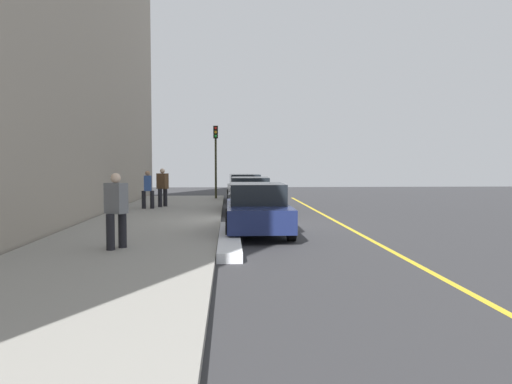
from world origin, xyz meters
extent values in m
plane|color=#333335|center=(0.00, 0.00, 0.00)|extent=(56.00, 56.00, 0.00)
cube|color=gray|center=(0.00, -3.30, 0.07)|extent=(28.00, 4.60, 0.15)
cube|color=gold|center=(0.00, 3.20, 0.00)|extent=(28.00, 0.14, 0.01)
cube|color=white|center=(3.43, -0.70, 0.11)|extent=(5.75, 0.56, 0.22)
cylinder|color=black|center=(-9.73, 1.09, 0.32)|extent=(0.65, 0.24, 0.64)
cylinder|color=black|center=(-9.67, -0.59, 0.32)|extent=(0.65, 0.24, 0.64)
cylinder|color=black|center=(-12.53, 0.99, 0.32)|extent=(0.65, 0.24, 0.64)
cylinder|color=black|center=(-12.47, -0.69, 0.32)|extent=(0.65, 0.24, 0.64)
cube|color=#B7BABF|center=(-11.10, 0.20, 0.59)|extent=(4.58, 1.96, 0.64)
cube|color=black|center=(-11.32, 0.19, 1.21)|extent=(2.40, 1.68, 0.60)
cylinder|color=black|center=(-3.41, 1.02, 0.32)|extent=(0.65, 0.24, 0.64)
cylinder|color=black|center=(-3.47, -0.66, 0.32)|extent=(0.65, 0.24, 0.64)
cylinder|color=black|center=(-6.38, 1.11, 0.32)|extent=(0.65, 0.24, 0.64)
cylinder|color=black|center=(-6.43, -0.57, 0.32)|extent=(0.65, 0.24, 0.64)
cube|color=#383A3D|center=(-4.92, 0.23, 0.59)|extent=(4.84, 1.95, 0.64)
cube|color=black|center=(-5.16, 0.23, 1.21)|extent=(2.54, 1.68, 0.60)
cylinder|color=black|center=(3.26, 0.99, 0.32)|extent=(0.64, 0.22, 0.64)
cylinder|color=black|center=(3.27, -0.69, 0.32)|extent=(0.64, 0.22, 0.64)
cylinder|color=black|center=(0.47, 0.98, 0.32)|extent=(0.64, 0.22, 0.64)
cylinder|color=black|center=(0.47, -0.70, 0.32)|extent=(0.64, 0.22, 0.64)
cube|color=navy|center=(1.87, 0.14, 0.59)|extent=(4.51, 1.82, 0.64)
cube|color=black|center=(1.64, 0.14, 1.21)|extent=(2.35, 1.61, 0.60)
cylinder|color=black|center=(-6.38, -3.62, 0.56)|extent=(0.19, 0.19, 0.82)
cylinder|color=black|center=(-6.05, -3.81, 0.56)|extent=(0.19, 0.19, 0.82)
cube|color=brown|center=(-6.21, -3.71, 1.32)|extent=(0.49, 0.55, 0.70)
sphere|color=beige|center=(-6.21, -3.71, 1.78)|extent=(0.23, 0.23, 0.23)
cylinder|color=black|center=(5.31, -3.39, 0.56)|extent=(0.19, 0.19, 0.82)
cylinder|color=black|center=(4.98, -3.19, 0.56)|extent=(0.19, 0.19, 0.82)
cube|color=slate|center=(5.14, -3.29, 1.32)|extent=(0.50, 0.56, 0.70)
sphere|color=beige|center=(5.14, -3.29, 1.78)|extent=(0.23, 0.23, 0.23)
cylinder|color=black|center=(-5.28, -4.05, 0.54)|extent=(0.18, 0.18, 0.77)
cylinder|color=black|center=(-5.26, -4.41, 0.54)|extent=(0.18, 0.18, 0.77)
cube|color=#335193|center=(-5.27, -4.23, 1.25)|extent=(0.46, 0.30, 0.66)
sphere|color=tan|center=(-5.27, -4.23, 1.69)|extent=(0.21, 0.21, 0.21)
cylinder|color=#2D2D19|center=(-11.53, -1.43, 1.84)|extent=(0.12, 0.12, 3.37)
cube|color=black|center=(-11.53, -1.43, 3.87)|extent=(0.26, 0.26, 0.70)
sphere|color=red|center=(-11.38, -1.43, 4.08)|extent=(0.14, 0.14, 0.14)
sphere|color=orange|center=(-11.38, -1.43, 3.86)|extent=(0.14, 0.14, 0.14)
sphere|color=green|center=(-11.38, -1.43, 3.64)|extent=(0.14, 0.14, 0.14)
camera|label=1|loc=(16.72, -0.72, 2.11)|focal=35.13mm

